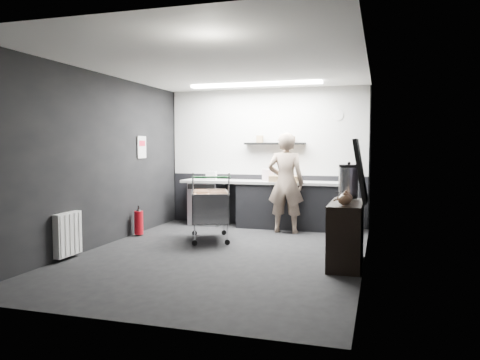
% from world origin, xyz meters
% --- Properties ---
extents(floor, '(5.50, 5.50, 0.00)m').
position_xyz_m(floor, '(0.00, 0.00, 0.00)').
color(floor, black).
rests_on(floor, ground).
extents(ceiling, '(5.50, 5.50, 0.00)m').
position_xyz_m(ceiling, '(0.00, 0.00, 2.70)').
color(ceiling, white).
rests_on(ceiling, wall_back).
extents(wall_back, '(5.50, 0.00, 5.50)m').
position_xyz_m(wall_back, '(0.00, 2.75, 1.35)').
color(wall_back, black).
rests_on(wall_back, floor).
extents(wall_front, '(5.50, 0.00, 5.50)m').
position_xyz_m(wall_front, '(0.00, -2.75, 1.35)').
color(wall_front, black).
rests_on(wall_front, floor).
extents(wall_left, '(0.00, 5.50, 5.50)m').
position_xyz_m(wall_left, '(-2.00, 0.00, 1.35)').
color(wall_left, black).
rests_on(wall_left, floor).
extents(wall_right, '(0.00, 5.50, 5.50)m').
position_xyz_m(wall_right, '(2.00, 0.00, 1.35)').
color(wall_right, black).
rests_on(wall_right, floor).
extents(kitchen_wall_panel, '(3.95, 0.02, 1.70)m').
position_xyz_m(kitchen_wall_panel, '(0.00, 2.73, 1.85)').
color(kitchen_wall_panel, beige).
rests_on(kitchen_wall_panel, wall_back).
extents(dado_panel, '(3.95, 0.02, 1.00)m').
position_xyz_m(dado_panel, '(0.00, 2.73, 0.50)').
color(dado_panel, black).
rests_on(dado_panel, wall_back).
extents(floating_shelf, '(1.20, 0.22, 0.04)m').
position_xyz_m(floating_shelf, '(0.20, 2.62, 1.62)').
color(floating_shelf, black).
rests_on(floating_shelf, wall_back).
extents(wall_clock, '(0.20, 0.03, 0.20)m').
position_xyz_m(wall_clock, '(1.40, 2.72, 2.15)').
color(wall_clock, silver).
rests_on(wall_clock, wall_back).
extents(poster, '(0.02, 0.30, 0.40)m').
position_xyz_m(poster, '(-1.98, 1.30, 1.55)').
color(poster, silver).
rests_on(poster, wall_left).
extents(poster_red_band, '(0.02, 0.22, 0.10)m').
position_xyz_m(poster_red_band, '(-1.98, 1.30, 1.62)').
color(poster_red_band, red).
rests_on(poster_red_band, poster).
extents(radiator, '(0.10, 0.50, 0.60)m').
position_xyz_m(radiator, '(-1.94, -0.90, 0.35)').
color(radiator, silver).
rests_on(radiator, wall_left).
extents(ceiling_strip, '(2.40, 0.20, 0.04)m').
position_xyz_m(ceiling_strip, '(0.00, 1.85, 2.67)').
color(ceiling_strip, white).
rests_on(ceiling_strip, ceiling).
extents(prep_counter, '(3.20, 0.61, 0.90)m').
position_xyz_m(prep_counter, '(0.14, 2.42, 0.46)').
color(prep_counter, black).
rests_on(prep_counter, floor).
extents(person, '(0.67, 0.45, 1.82)m').
position_xyz_m(person, '(0.55, 1.97, 0.91)').
color(person, '#C1AF99').
rests_on(person, floor).
extents(shopping_cart, '(0.95, 1.22, 1.10)m').
position_xyz_m(shopping_cart, '(-0.53, 0.93, 0.53)').
color(shopping_cart, silver).
rests_on(shopping_cart, floor).
extents(sideboard, '(0.47, 1.11, 1.66)m').
position_xyz_m(sideboard, '(1.78, -0.09, 0.53)').
color(sideboard, black).
rests_on(sideboard, floor).
extents(fire_extinguisher, '(0.15, 0.15, 0.51)m').
position_xyz_m(fire_extinguisher, '(-1.85, 0.92, 0.25)').
color(fire_extinguisher, '#AC0B15').
rests_on(fire_extinguisher, floor).
extents(cardboard_box, '(0.56, 0.43, 0.11)m').
position_xyz_m(cardboard_box, '(0.46, 2.37, 0.96)').
color(cardboard_box, '#95794F').
rests_on(cardboard_box, prep_counter).
extents(pink_tub, '(0.23, 0.23, 0.23)m').
position_xyz_m(pink_tub, '(0.11, 2.42, 1.01)').
color(pink_tub, beige).
rests_on(pink_tub, prep_counter).
extents(white_container, '(0.21, 0.17, 0.17)m').
position_xyz_m(white_container, '(-1.03, 2.37, 0.99)').
color(white_container, silver).
rests_on(white_container, prep_counter).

